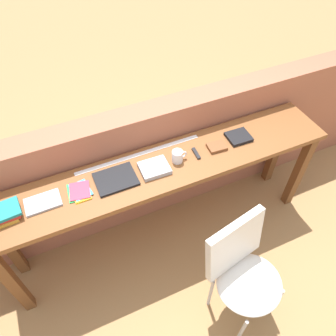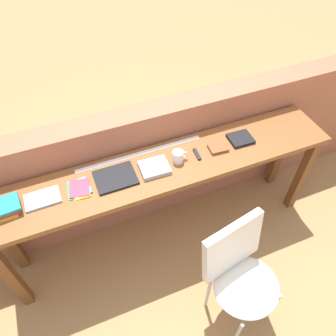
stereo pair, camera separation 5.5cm
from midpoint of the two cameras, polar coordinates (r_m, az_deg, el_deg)
ground_plane at (r=2.84m, az=1.58°, el=-15.78°), size 40.00×40.00×0.00m
brick_wall_back at (r=2.71m, az=-3.97°, el=0.73°), size 6.00×0.20×1.11m
sideboard at (r=2.36m, az=-1.17°, el=-1.78°), size 2.50×0.44×0.88m
chair_white_moulded at (r=2.27m, az=12.37°, el=-17.01°), size 0.52×0.53×0.89m
book_stack_leftmost at (r=2.22m, az=-27.69°, el=-7.20°), size 0.23×0.16×0.06m
magazine_cycling at (r=2.20m, az=-21.63°, el=-5.59°), size 0.22×0.14×0.02m
pamphlet_pile_colourful at (r=2.18m, az=-15.84°, el=-3.97°), size 0.16×0.18×0.01m
book_open_centre at (r=2.19m, az=-9.80°, el=-1.93°), size 0.27×0.21×0.02m
book_grey_hardcover at (r=2.22m, az=-3.09°, el=-0.01°), size 0.20×0.17×0.03m
mug at (r=2.25m, az=1.00°, el=2.06°), size 0.11×0.08×0.09m
multitool_folded at (r=2.33m, az=4.25°, el=2.54°), size 0.03×0.11×0.02m
leather_journal_brown at (r=2.39m, az=7.84°, el=3.68°), size 0.14×0.11×0.02m
book_repair_rightmost at (r=2.49m, az=11.57°, el=5.32°), size 0.18×0.16×0.03m
ruler_metal_back_edge at (r=2.34m, az=-5.74°, el=2.39°), size 0.93×0.03×0.00m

